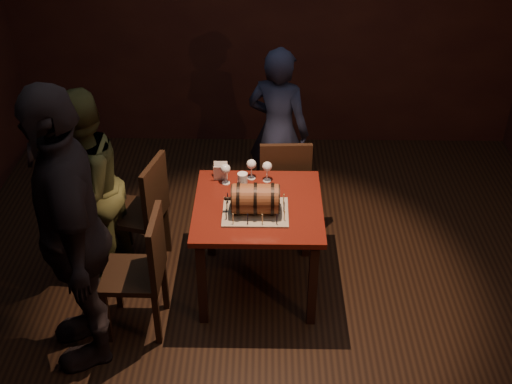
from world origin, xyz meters
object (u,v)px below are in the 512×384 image
(pint_of_ale, at_px, (243,183))
(chair_left_rear, at_px, (145,208))
(barrel_cake, at_px, (255,199))
(person_left_rear, at_px, (84,191))
(wine_glass_mid, at_px, (251,165))
(chair_back, at_px, (284,183))
(wine_glass_right, at_px, (267,167))
(pub_table, at_px, (258,217))
(person_left_front, at_px, (71,231))
(person_back, at_px, (278,131))
(wine_glass_left, at_px, (226,170))
(chair_left_front, at_px, (144,267))

(pint_of_ale, height_order, chair_left_rear, chair_left_rear)
(barrel_cake, distance_m, person_left_rear, 1.26)
(wine_glass_mid, height_order, chair_back, chair_back)
(wine_glass_right, relative_size, chair_back, 0.17)
(pub_table, xyz_separation_m, wine_glass_right, (0.06, 0.31, 0.23))
(chair_left_rear, height_order, person_left_front, person_left_front)
(chair_left_rear, relative_size, person_left_rear, 0.61)
(pub_table, bearing_deg, person_back, 81.98)
(person_left_front, bearing_deg, pub_table, 99.45)
(wine_glass_left, xyz_separation_m, wine_glass_right, (0.30, 0.04, 0.00))
(chair_left_front, bearing_deg, pub_table, 28.84)
(chair_left_front, bearing_deg, person_back, 58.98)
(wine_glass_left, xyz_separation_m, person_left_rear, (-1.01, -0.13, -0.10))
(wine_glass_mid, distance_m, chair_left_rear, 0.88)
(barrel_cake, bearing_deg, wine_glass_right, 79.01)
(person_left_rear, bearing_deg, pub_table, 95.97)
(wine_glass_right, relative_size, person_left_rear, 0.11)
(pub_table, distance_m, pint_of_ale, 0.27)
(wine_glass_left, height_order, wine_glass_mid, same)
(chair_left_front, bearing_deg, person_left_front, -151.29)
(person_left_rear, bearing_deg, chair_left_rear, 121.52)
(person_left_front, bearing_deg, chair_back, 114.04)
(wine_glass_right, bearing_deg, wine_glass_left, -172.85)
(wine_glass_right, distance_m, person_left_rear, 1.33)
(wine_glass_mid, bearing_deg, wine_glass_left, -159.59)
(pub_table, bearing_deg, barrel_cake, -99.85)
(wine_glass_mid, bearing_deg, pint_of_ale, -108.71)
(pub_table, bearing_deg, chair_left_front, -151.16)
(chair_back, relative_size, chair_left_front, 1.00)
(wine_glass_mid, relative_size, chair_back, 0.17)
(wine_glass_right, bearing_deg, pub_table, -101.36)
(chair_left_rear, distance_m, person_left_front, 1.03)
(chair_left_rear, bearing_deg, pint_of_ale, -8.18)
(chair_left_front, bearing_deg, person_left_rear, 131.92)
(wine_glass_right, distance_m, person_back, 0.81)
(wine_glass_mid, bearing_deg, person_back, 74.63)
(chair_back, relative_size, chair_left_rear, 1.00)
(chair_back, height_order, person_left_front, person_left_front)
(person_left_rear, bearing_deg, person_back, 136.55)
(chair_left_front, xyz_separation_m, person_left_front, (-0.37, -0.20, 0.45))
(barrel_cake, relative_size, chair_left_front, 0.41)
(barrel_cake, bearing_deg, pint_of_ale, 109.76)
(pub_table, relative_size, chair_left_rear, 0.97)
(barrel_cake, height_order, chair_left_rear, barrel_cake)
(wine_glass_right, distance_m, chair_back, 0.50)
(chair_left_front, relative_size, person_left_rear, 0.61)
(pub_table, height_order, wine_glass_left, wine_glass_left)
(pub_table, xyz_separation_m, person_left_front, (-1.12, -0.62, 0.33))
(chair_left_rear, distance_m, person_left_rear, 0.48)
(chair_back, bearing_deg, person_back, 95.76)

